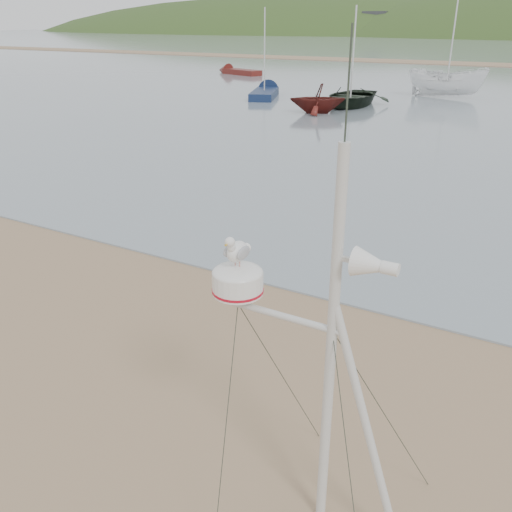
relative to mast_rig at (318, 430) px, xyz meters
The scene contains 7 objects.
ground 3.59m from the mast_rig, 168.10° to the left, with size 560.00×560.00×0.00m, color #876A4E.
mast_rig is the anchor object (origin of this frame).
boat_dark 31.25m from the mast_rig, 110.14° to the left, with size 3.93×1.14×5.50m, color black.
boat_red 28.14m from the mast_rig, 113.93° to the left, with size 2.72×1.66×3.15m, color #561813.
boat_white 37.23m from the mast_rig, 100.03° to the left, with size 2.00×2.06×5.32m, color white.
sailboat_blue_near 36.40m from the mast_rig, 119.63° to the left, with size 3.75×6.42×6.29m.
dinghy_red_far 53.50m from the mast_rig, 123.12° to the left, with size 6.00×3.10×1.42m.
Camera 1 is at (4.91, -4.74, 5.00)m, focal length 38.00 mm.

